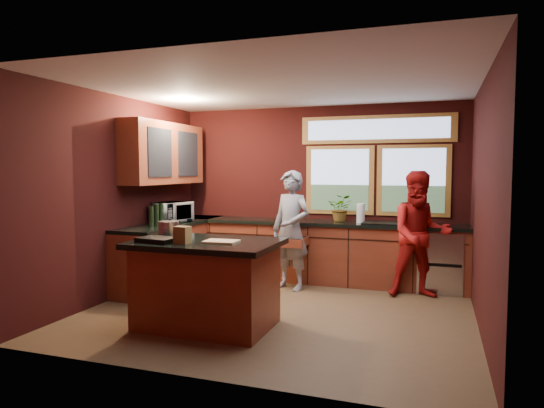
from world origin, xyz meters
The scene contains 14 objects.
floor centered at (0.00, 0.00, 0.00)m, with size 4.50×4.50×0.00m, color brown.
room_shell centered at (-0.60, 0.32, 1.80)m, with size 4.52×4.02×2.71m.
back_counter centered at (0.20, 1.70, 0.46)m, with size 4.50×0.64×0.93m.
left_counter centered at (-1.95, 0.85, 0.47)m, with size 0.64×2.30×0.93m.
island centered at (-0.57, -0.78, 0.48)m, with size 1.55×1.05×0.95m.
person_grey centered at (-0.17, 1.12, 0.85)m, with size 0.62×0.41×1.70m, color slate.
person_red centered at (1.59, 1.25, 0.85)m, with size 0.83×0.64×1.70m, color #A61513.
microwave centered at (-1.92, 0.81, 1.08)m, with size 0.55×0.37×0.30m, color #999999.
potted_plant centered at (0.42, 1.75, 1.13)m, with size 0.36×0.32×0.40m, color #999999.
paper_towel centered at (0.73, 1.70, 1.07)m, with size 0.12×0.12×0.28m, color white.
cutting_board centered at (-0.37, -0.83, 0.95)m, with size 0.35×0.25×0.02m, color tan.
stock_pot centered at (-1.12, -0.63, 1.03)m, with size 0.24×0.24×0.18m, color #AAAAAF.
paper_bag centered at (-0.72, -1.03, 1.03)m, with size 0.15×0.12×0.18m, color brown.
black_tray centered at (-1.02, -1.03, 0.97)m, with size 0.40×0.28×0.05m, color black.
Camera 1 is at (1.80, -5.47, 1.72)m, focal length 32.00 mm.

